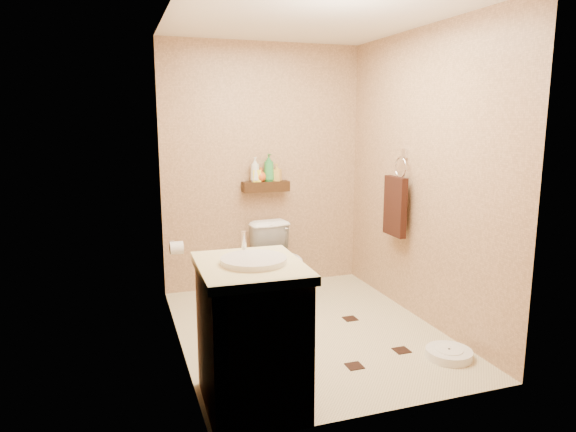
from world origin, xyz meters
name	(u,v)px	position (x,y,z in m)	size (l,w,h in m)	color
ground	(307,330)	(0.00, 0.00, 0.00)	(2.50, 2.50, 0.00)	beige
wall_back	(263,167)	(0.00, 1.25, 1.20)	(2.00, 0.04, 2.40)	tan
wall_front	(392,208)	(0.00, -1.25, 1.20)	(2.00, 0.04, 2.40)	tan
wall_left	(175,187)	(-1.00, 0.00, 1.20)	(0.04, 2.50, 2.40)	tan
wall_right	(422,177)	(1.00, 0.00, 1.20)	(0.04, 2.50, 2.40)	tan
ceiling	(310,16)	(0.00, 0.00, 2.40)	(2.00, 2.50, 0.02)	white
wall_shelf	(266,186)	(0.00, 1.17, 1.02)	(0.46, 0.14, 0.10)	#3D2310
floor_accents	(311,332)	(0.01, -0.07, 0.00)	(1.21, 1.34, 0.01)	black
toilet	(281,261)	(0.04, 0.83, 0.34)	(0.39, 0.68, 0.69)	white
vanity	(251,333)	(-0.70, -0.92, 0.45)	(0.60, 0.73, 1.00)	brown
bathroom_scale	(449,354)	(0.78, -0.78, 0.03)	(0.34, 0.34, 0.07)	white
toilet_brush	(229,292)	(-0.50, 0.62, 0.17)	(0.11, 0.11, 0.48)	#1B6E6B
towel_ring	(396,203)	(0.91, 0.25, 0.95)	(0.12, 0.30, 0.76)	silver
toilet_paper	(176,248)	(-0.94, 0.65, 0.60)	(0.12, 0.11, 0.12)	white
bottle_a	(255,169)	(-0.11, 1.17, 1.19)	(0.09, 0.09, 0.24)	silver
bottle_b	(256,173)	(-0.09, 1.17, 1.16)	(0.08, 0.08, 0.18)	#FEF135
bottle_c	(261,175)	(-0.05, 1.17, 1.14)	(0.11, 0.11, 0.14)	#D55519
bottle_d	(269,168)	(0.03, 1.17, 1.21)	(0.10, 0.10, 0.27)	#2E8C41
bottle_e	(277,172)	(0.12, 1.17, 1.16)	(0.08, 0.08, 0.17)	gold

